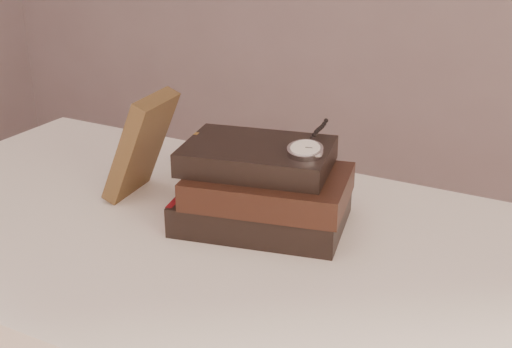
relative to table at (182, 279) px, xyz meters
The scene contains 5 objects.
table is the anchor object (origin of this frame).
book_stack 0.19m from the table, 27.74° to the left, with size 0.27×0.21×0.12m.
journal 0.21m from the table, 151.27° to the left, with size 0.02×0.10×0.17m, color #3E2B17.
pocket_watch 0.28m from the table, 20.06° to the left, with size 0.06×0.15×0.02m.
eyeglasses 0.20m from the table, 85.66° to the left, with size 0.12×0.13×0.05m.
Camera 1 is at (0.51, -0.37, 1.19)m, focal length 47.94 mm.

